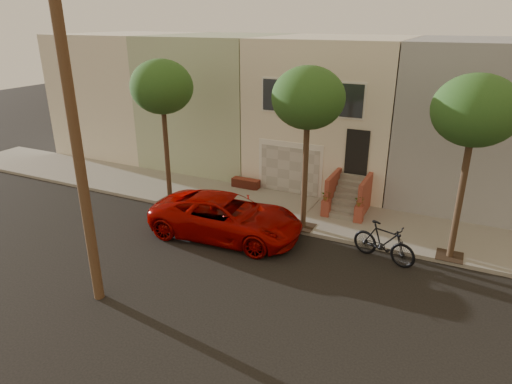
% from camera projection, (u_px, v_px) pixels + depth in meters
% --- Properties ---
extents(ground, '(90.00, 90.00, 0.00)m').
position_uv_depth(ground, '(235.00, 270.00, 15.10)').
color(ground, black).
rests_on(ground, ground).
extents(sidewalk, '(40.00, 3.70, 0.15)m').
position_uv_depth(sidewalk, '(293.00, 211.00, 19.57)').
color(sidewalk, gray).
rests_on(sidewalk, ground).
extents(house_row, '(33.10, 11.70, 7.00)m').
position_uv_depth(house_row, '(336.00, 108.00, 23.17)').
color(house_row, beige).
rests_on(house_row, sidewalk).
extents(tree_left, '(2.70, 2.57, 6.30)m').
position_uv_depth(tree_left, '(162.00, 88.00, 18.70)').
color(tree_left, '#2D2116').
rests_on(tree_left, sidewalk).
extents(tree_mid, '(2.70, 2.57, 6.30)m').
position_uv_depth(tree_mid, '(308.00, 99.00, 16.07)').
color(tree_mid, '#2D2116').
rests_on(tree_mid, sidewalk).
extents(tree_right, '(2.70, 2.57, 6.30)m').
position_uv_depth(tree_right, '(475.00, 112.00, 13.84)').
color(tree_right, '#2D2116').
rests_on(tree_right, sidewalk).
extents(pickup_truck, '(6.08, 3.13, 1.64)m').
position_uv_depth(pickup_truck, '(227.00, 217.00, 17.19)').
color(pickup_truck, '#930300').
rests_on(pickup_truck, ground).
extents(motorcycle, '(2.44, 1.33, 1.41)m').
position_uv_depth(motorcycle, '(384.00, 242.00, 15.47)').
color(motorcycle, black).
rests_on(motorcycle, ground).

